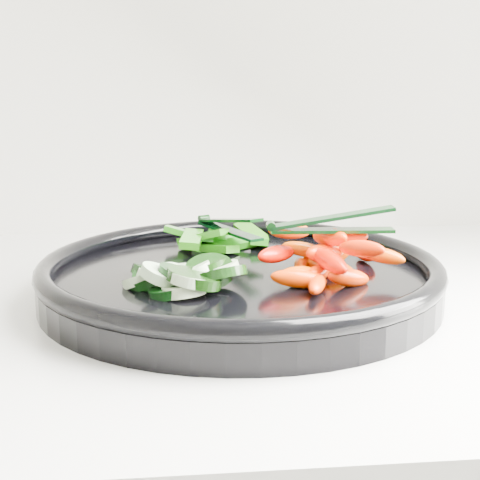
{
  "coord_description": "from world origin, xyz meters",
  "views": [
    {
      "loc": [
        -0.5,
        1.09,
        1.12
      ],
      "look_at": [
        -0.44,
        1.69,
        0.99
      ],
      "focal_mm": 50.0,
      "sensor_mm": 36.0,
      "label": 1
    }
  ],
  "objects": [
    {
      "name": "veggie_tray",
      "position": [
        -0.44,
        1.69,
        0.95
      ],
      "size": [
        0.49,
        0.49,
        0.04
      ],
      "color": "black",
      "rests_on": "counter"
    },
    {
      "name": "pepper_pile",
      "position": [
        -0.46,
        1.78,
        0.96
      ],
      "size": [
        0.12,
        0.1,
        0.04
      ],
      "color": "#1E690A",
      "rests_on": "veggie_tray"
    },
    {
      "name": "tong_carrot",
      "position": [
        -0.37,
        1.66,
        1.0
      ],
      "size": [
        0.11,
        0.02,
        0.02
      ],
      "color": "black",
      "rests_on": "carrot_pile"
    },
    {
      "name": "carrot_pile",
      "position": [
        -0.37,
        1.66,
        0.97
      ],
      "size": [
        0.14,
        0.14,
        0.06
      ],
      "color": "red",
      "rests_on": "veggie_tray"
    },
    {
      "name": "tong_pepper",
      "position": [
        -0.45,
        1.78,
        0.98
      ],
      "size": [
        0.06,
        0.11,
        0.02
      ],
      "color": "black",
      "rests_on": "pepper_pile"
    },
    {
      "name": "cucumber_pile",
      "position": [
        -0.5,
        1.64,
        0.96
      ],
      "size": [
        0.12,
        0.12,
        0.04
      ],
      "color": "black",
      "rests_on": "veggie_tray"
    }
  ]
}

